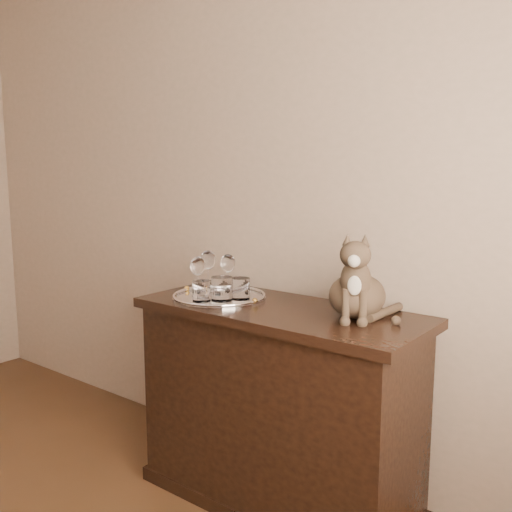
{
  "coord_description": "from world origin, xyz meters",
  "views": [
    {
      "loc": [
        1.9,
        0.12,
        1.41
      ],
      "look_at": [
        0.47,
        1.95,
        1.05
      ],
      "focal_mm": 40.0,
      "sensor_mm": 36.0,
      "label": 1
    }
  ],
  "objects": [
    {
      "name": "tumbler_b",
      "position": [
        0.3,
        1.8,
        0.9
      ],
      "size": [
        0.08,
        0.08,
        0.09
      ],
      "primitive_type": "cylinder",
      "color": "silver",
      "rests_on": "tray"
    },
    {
      "name": "tumbler_c",
      "position": [
        0.4,
        1.93,
        0.9
      ],
      "size": [
        0.08,
        0.08,
        0.09
      ],
      "primitive_type": "cylinder",
      "color": "silver",
      "rests_on": "tray"
    },
    {
      "name": "wall_back",
      "position": [
        0.0,
        2.25,
        1.35
      ],
      "size": [
        4.0,
        0.1,
        2.7
      ],
      "primitive_type": "cube",
      "color": "tan",
      "rests_on": "ground"
    },
    {
      "name": "wine_glass_b",
      "position": [
        0.28,
        1.99,
        0.94
      ],
      "size": [
        0.07,
        0.07,
        0.17
      ],
      "primitive_type": null,
      "color": "silver",
      "rests_on": "tray"
    },
    {
      "name": "wine_glass_c",
      "position": [
        0.22,
        1.86,
        0.94
      ],
      "size": [
        0.07,
        0.07,
        0.17
      ],
      "primitive_type": null,
      "color": "silver",
      "rests_on": "tray"
    },
    {
      "name": "tumbler_a",
      "position": [
        0.36,
        1.86,
        0.91
      ],
      "size": [
        0.09,
        0.09,
        0.1
      ],
      "primitive_type": "cylinder",
      "color": "silver",
      "rests_on": "tray"
    },
    {
      "name": "wine_glass_a",
      "position": [
        0.18,
        1.97,
        0.95
      ],
      "size": [
        0.07,
        0.07,
        0.18
      ],
      "primitive_type": null,
      "color": "white",
      "rests_on": "tray"
    },
    {
      "name": "tray",
      "position": [
        0.3,
        1.91,
        0.85
      ],
      "size": [
        0.4,
        0.4,
        0.01
      ],
      "primitive_type": "cylinder",
      "color": "white",
      "rests_on": "sideboard"
    },
    {
      "name": "sideboard",
      "position": [
        0.6,
        1.94,
        0.42
      ],
      "size": [
        1.2,
        0.5,
        0.85
      ],
      "primitive_type": null,
      "color": "black",
      "rests_on": "ground"
    },
    {
      "name": "cat",
      "position": [
        0.91,
        2.0,
        1.01
      ],
      "size": [
        0.42,
        0.41,
        0.33
      ],
      "primitive_type": null,
      "rotation": [
        0.0,
        0.0,
        0.4
      ],
      "color": "brown",
      "rests_on": "sideboard"
    }
  ]
}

